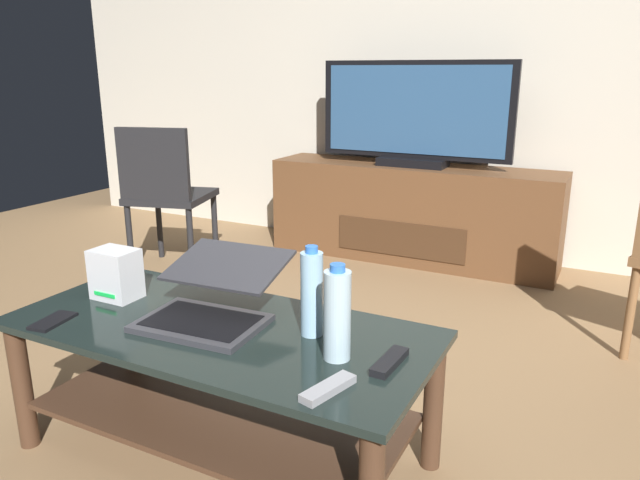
% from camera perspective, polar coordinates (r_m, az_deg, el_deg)
% --- Properties ---
extents(ground_plane, '(7.68, 7.68, 0.00)m').
position_cam_1_polar(ground_plane, '(2.11, -2.44, -18.05)').
color(ground_plane, olive).
extents(back_wall, '(6.40, 0.12, 2.80)m').
position_cam_1_polar(back_wall, '(3.97, 15.19, 18.65)').
color(back_wall, beige).
rests_on(back_wall, ground).
extents(coffee_table, '(1.30, 0.59, 0.45)m').
position_cam_1_polar(coffee_table, '(1.88, -9.53, -11.96)').
color(coffee_table, black).
rests_on(coffee_table, ground).
extents(media_cabinet, '(1.81, 0.42, 0.61)m').
position_cam_1_polar(media_cabinet, '(3.84, 8.78, 2.59)').
color(media_cabinet, brown).
rests_on(media_cabinet, ground).
extents(television, '(1.19, 0.20, 0.63)m').
position_cam_1_polar(television, '(3.72, 9.07, 11.64)').
color(television, black).
rests_on(television, media_cabinet).
extents(side_chair, '(0.54, 0.54, 0.88)m').
position_cam_1_polar(side_chair, '(3.60, -14.64, 4.61)').
color(side_chair, black).
rests_on(side_chair, ground).
extents(laptop, '(0.39, 0.44, 0.18)m').
position_cam_1_polar(laptop, '(1.85, -10.27, -5.56)').
color(laptop, '#333338').
rests_on(laptop, coffee_table).
extents(router_box, '(0.15, 0.11, 0.17)m').
position_cam_1_polar(router_box, '(2.09, -19.00, -3.10)').
color(router_box, silver).
rests_on(router_box, coffee_table).
extents(water_bottle_near, '(0.07, 0.07, 0.26)m').
position_cam_1_polar(water_bottle_near, '(1.56, 1.66, -7.17)').
color(water_bottle_near, silver).
rests_on(water_bottle_near, coffee_table).
extents(water_bottle_far, '(0.06, 0.06, 0.27)m').
position_cam_1_polar(water_bottle_far, '(1.69, -0.79, -5.13)').
color(water_bottle_far, '#99C6E5').
rests_on(water_bottle_far, coffee_table).
extents(cell_phone, '(0.09, 0.15, 0.01)m').
position_cam_1_polar(cell_phone, '(1.98, -24.24, -7.10)').
color(cell_phone, black).
rests_on(cell_phone, coffee_table).
extents(tv_remote, '(0.05, 0.16, 0.02)m').
position_cam_1_polar(tv_remote, '(1.58, 6.71, -11.51)').
color(tv_remote, black).
rests_on(tv_remote, coffee_table).
extents(soundbar_remote, '(0.08, 0.17, 0.02)m').
position_cam_1_polar(soundbar_remote, '(1.45, 0.79, -14.05)').
color(soundbar_remote, '#99999E').
rests_on(soundbar_remote, coffee_table).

